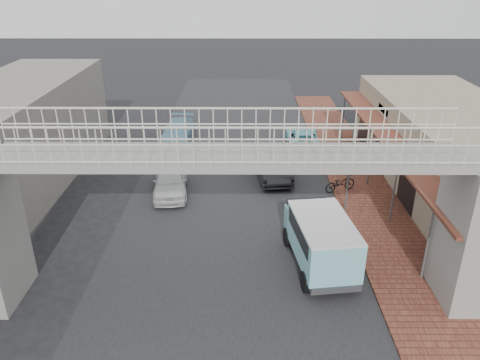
{
  "coord_description": "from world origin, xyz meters",
  "views": [
    {
      "loc": [
        0.46,
        -16.88,
        10.24
      ],
      "look_at": [
        0.36,
        1.66,
        1.8
      ],
      "focal_mm": 35.0,
      "sensor_mm": 36.0,
      "label": 1
    }
  ],
  "objects_px": {
    "motorcycle_far": "(331,162)",
    "white_hatchback": "(170,180)",
    "arrow_sign": "(364,165)",
    "angkot_curb": "(303,138)",
    "motorcycle_near": "(340,183)",
    "dark_sedan": "(271,163)",
    "angkot_far": "(178,131)",
    "angkot_van": "(321,236)",
    "street_clock": "(452,216)"
  },
  "relations": [
    {
      "from": "angkot_curb",
      "to": "white_hatchback",
      "type": "bearing_deg",
      "value": 43.22
    },
    {
      "from": "dark_sedan",
      "to": "arrow_sign",
      "type": "distance_m",
      "value": 5.72
    },
    {
      "from": "angkot_van",
      "to": "arrow_sign",
      "type": "distance_m",
      "value": 5.23
    },
    {
      "from": "angkot_curb",
      "to": "motorcycle_far",
      "type": "height_order",
      "value": "angkot_curb"
    },
    {
      "from": "street_clock",
      "to": "arrow_sign",
      "type": "distance_m",
      "value": 5.59
    },
    {
      "from": "angkot_van",
      "to": "motorcycle_near",
      "type": "distance_m",
      "value": 6.66
    },
    {
      "from": "angkot_curb",
      "to": "motorcycle_near",
      "type": "xyz_separation_m",
      "value": [
        1.1,
        -6.46,
        -0.05
      ]
    },
    {
      "from": "motorcycle_far",
      "to": "white_hatchback",
      "type": "bearing_deg",
      "value": 111.76
    },
    {
      "from": "motorcycle_near",
      "to": "angkot_far",
      "type": "bearing_deg",
      "value": 25.09
    },
    {
      "from": "angkot_far",
      "to": "motorcycle_far",
      "type": "bearing_deg",
      "value": -26.14
    },
    {
      "from": "angkot_curb",
      "to": "angkot_far",
      "type": "distance_m",
      "value": 8.0
    },
    {
      "from": "angkot_van",
      "to": "arrow_sign",
      "type": "bearing_deg",
      "value": 53.28
    },
    {
      "from": "white_hatchback",
      "to": "street_clock",
      "type": "bearing_deg",
      "value": -40.12
    },
    {
      "from": "white_hatchback",
      "to": "angkot_van",
      "type": "bearing_deg",
      "value": -50.5
    },
    {
      "from": "white_hatchback",
      "to": "arrow_sign",
      "type": "distance_m",
      "value": 9.27
    },
    {
      "from": "motorcycle_near",
      "to": "arrow_sign",
      "type": "height_order",
      "value": "arrow_sign"
    },
    {
      "from": "white_hatchback",
      "to": "angkot_far",
      "type": "distance_m",
      "value": 7.73
    },
    {
      "from": "angkot_far",
      "to": "arrow_sign",
      "type": "bearing_deg",
      "value": -42.42
    },
    {
      "from": "angkot_far",
      "to": "motorcycle_far",
      "type": "distance_m",
      "value": 10.26
    },
    {
      "from": "street_clock",
      "to": "arrow_sign",
      "type": "xyz_separation_m",
      "value": [
        -1.64,
        5.33,
        -0.36
      ]
    },
    {
      "from": "angkot_curb",
      "to": "angkot_far",
      "type": "relative_size",
      "value": 0.97
    },
    {
      "from": "angkot_curb",
      "to": "motorcycle_near",
      "type": "distance_m",
      "value": 6.56
    },
    {
      "from": "motorcycle_far",
      "to": "angkot_van",
      "type": "bearing_deg",
      "value": 171.12
    },
    {
      "from": "dark_sedan",
      "to": "street_clock",
      "type": "relative_size",
      "value": 1.47
    },
    {
      "from": "motorcycle_near",
      "to": "street_clock",
      "type": "height_order",
      "value": "street_clock"
    },
    {
      "from": "white_hatchback",
      "to": "angkot_far",
      "type": "bearing_deg",
      "value": 88.42
    },
    {
      "from": "white_hatchback",
      "to": "motorcycle_far",
      "type": "bearing_deg",
      "value": 12.31
    },
    {
      "from": "dark_sedan",
      "to": "angkot_curb",
      "type": "bearing_deg",
      "value": 55.86
    },
    {
      "from": "angkot_van",
      "to": "angkot_far",
      "type": "bearing_deg",
      "value": 109.38
    },
    {
      "from": "angkot_van",
      "to": "dark_sedan",
      "type": "bearing_deg",
      "value": 91.7
    },
    {
      "from": "angkot_van",
      "to": "arrow_sign",
      "type": "relative_size",
      "value": 1.65
    },
    {
      "from": "white_hatchback",
      "to": "dark_sedan",
      "type": "xyz_separation_m",
      "value": [
        5.09,
        2.12,
        0.06
      ]
    },
    {
      "from": "white_hatchback",
      "to": "angkot_curb",
      "type": "bearing_deg",
      "value": 35.53
    },
    {
      "from": "white_hatchback",
      "to": "angkot_van",
      "type": "xyz_separation_m",
      "value": [
        6.43,
        -6.29,
        0.64
      ]
    },
    {
      "from": "dark_sedan",
      "to": "angkot_curb",
      "type": "distance_m",
      "value": 4.9
    },
    {
      "from": "motorcycle_near",
      "to": "white_hatchback",
      "type": "bearing_deg",
      "value": 65.73
    },
    {
      "from": "motorcycle_near",
      "to": "motorcycle_far",
      "type": "relative_size",
      "value": 1.16
    },
    {
      "from": "angkot_far",
      "to": "angkot_van",
      "type": "relative_size",
      "value": 0.99
    },
    {
      "from": "motorcycle_far",
      "to": "street_clock",
      "type": "height_order",
      "value": "street_clock"
    },
    {
      "from": "street_clock",
      "to": "motorcycle_far",
      "type": "bearing_deg",
      "value": 124.33
    },
    {
      "from": "white_hatchback",
      "to": "arrow_sign",
      "type": "height_order",
      "value": "arrow_sign"
    },
    {
      "from": "angkot_van",
      "to": "angkot_curb",
      "type": "bearing_deg",
      "value": 78.79
    },
    {
      "from": "white_hatchback",
      "to": "angkot_curb",
      "type": "xyz_separation_m",
      "value": [
        7.29,
        6.49,
        -0.09
      ]
    },
    {
      "from": "motorcycle_near",
      "to": "arrow_sign",
      "type": "bearing_deg",
      "value": 172.41
    },
    {
      "from": "street_clock",
      "to": "angkot_van",
      "type": "bearing_deg",
      "value": -169.71
    },
    {
      "from": "motorcycle_far",
      "to": "dark_sedan",
      "type": "bearing_deg",
      "value": 104.92
    },
    {
      "from": "dark_sedan",
      "to": "angkot_far",
      "type": "xyz_separation_m",
      "value": [
        -5.71,
        5.58,
        -0.1
      ]
    },
    {
      "from": "white_hatchback",
      "to": "street_clock",
      "type": "height_order",
      "value": "street_clock"
    },
    {
      "from": "motorcycle_far",
      "to": "arrow_sign",
      "type": "height_order",
      "value": "arrow_sign"
    },
    {
      "from": "motorcycle_near",
      "to": "street_clock",
      "type": "distance_m",
      "value": 7.79
    }
  ]
}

